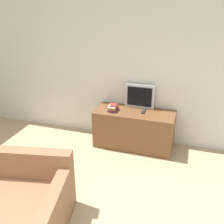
# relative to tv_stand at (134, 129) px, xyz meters

# --- Properties ---
(wall_back) EXTENTS (9.00, 0.06, 2.60)m
(wall_back) POSITION_rel_tv_stand_xyz_m (-0.34, 0.32, 0.98)
(wall_back) COLOR silver
(wall_back) RESTS_ON ground_plane
(tv_stand) EXTENTS (1.33, 0.54, 0.64)m
(tv_stand) POSITION_rel_tv_stand_xyz_m (0.00, 0.00, 0.00)
(tv_stand) COLOR brown
(tv_stand) RESTS_ON ground_plane
(television) EXTENTS (0.50, 0.09, 0.41)m
(television) POSITION_rel_tv_stand_xyz_m (0.03, 0.23, 0.53)
(television) COLOR silver
(television) RESTS_ON tv_stand
(book_stack) EXTENTS (0.16, 0.22, 0.11)m
(book_stack) POSITION_rel_tv_stand_xyz_m (-0.36, -0.05, 0.37)
(book_stack) COLOR #7A3884
(book_stack) RESTS_ON tv_stand
(remote_on_stand) EXTENTS (0.06, 0.19, 0.02)m
(remote_on_stand) POSITION_rel_tv_stand_xyz_m (0.14, 0.05, 0.33)
(remote_on_stand) COLOR #2D2D2D
(remote_on_stand) RESTS_ON tv_stand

